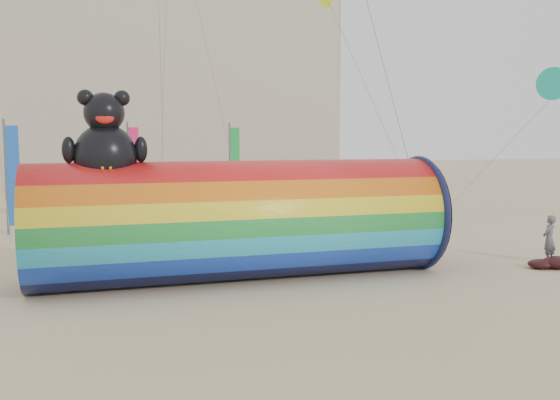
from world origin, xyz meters
name	(u,v)px	position (x,y,z in m)	size (l,w,h in m)	color
ground	(279,285)	(0.00, 0.00, 0.00)	(160.00, 160.00, 0.00)	#CCB58C
hotel_building	(9,72)	(-12.00, 45.95, 10.31)	(60.40, 15.40, 20.60)	#B7AD99
windsock_assembly	(240,217)	(-0.89, 1.20, 1.94)	(12.71, 3.87, 5.86)	red
kite_handler	(549,239)	(10.04, 0.32, 0.84)	(0.61, 0.40, 1.68)	#56585E
festival_banners	(136,170)	(-2.96, 16.03, 2.64)	(12.05, 5.39, 5.20)	#59595E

